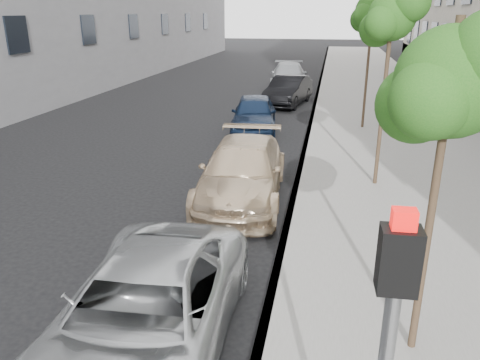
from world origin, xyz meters
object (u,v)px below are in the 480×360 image
(tree_near, at_px, (454,82))
(sedan_black, at_px, (288,91))
(suv, at_px, (242,172))
(tree_far, at_px, (373,11))
(tree_mid, at_px, (393,17))
(minivan, at_px, (145,314))
(sedan_blue, at_px, (254,114))
(sedan_rear, at_px, (289,76))

(tree_near, distance_m, sedan_black, 18.33)
(tree_near, bearing_deg, suv, 123.05)
(tree_far, bearing_deg, tree_mid, -90.00)
(minivan, distance_m, sedan_blue, 12.74)
(minivan, height_order, suv, suv)
(tree_near, bearing_deg, tree_far, 90.00)
(tree_mid, bearing_deg, sedan_blue, 127.16)
(tree_mid, xyz_separation_m, sedan_blue, (-4.17, 5.50, -3.58))
(tree_near, relative_size, sedan_black, 1.01)
(minivan, height_order, sedan_blue, sedan_blue)
(sedan_blue, bearing_deg, sedan_black, 75.32)
(tree_mid, bearing_deg, suv, -157.38)
(tree_far, relative_size, minivan, 1.06)
(tree_near, distance_m, sedan_rear, 23.59)
(minivan, distance_m, sedan_rear, 23.81)
(tree_near, xyz_separation_m, suv, (-3.33, 5.11, -2.96))
(sedan_blue, bearing_deg, tree_near, -78.01)
(tree_near, xyz_separation_m, sedan_black, (-3.41, 17.77, -2.96))
(tree_near, distance_m, suv, 6.78)
(sedan_blue, relative_size, sedan_rear, 0.80)
(tree_mid, distance_m, sedan_rear, 17.40)
(minivan, bearing_deg, tree_near, 8.77)
(tree_mid, height_order, sedan_blue, tree_mid)
(minivan, height_order, sedan_black, sedan_black)
(sedan_black, bearing_deg, tree_far, -44.45)
(suv, bearing_deg, tree_near, -60.56)
(tree_mid, relative_size, suv, 1.01)
(minivan, relative_size, suv, 0.99)
(tree_mid, distance_m, sedan_blue, 7.77)
(tree_near, relative_size, sedan_rear, 0.84)
(tree_near, height_order, suv, tree_near)
(tree_near, bearing_deg, tree_mid, 90.00)
(sedan_rear, bearing_deg, sedan_blue, -96.83)
(tree_mid, height_order, suv, tree_mid)
(sedan_rear, bearing_deg, tree_near, -85.81)
(tree_far, distance_m, suv, 9.33)
(tree_mid, distance_m, suv, 5.08)
(tree_mid, xyz_separation_m, sedan_black, (-3.41, 11.27, -3.57))
(minivan, bearing_deg, sedan_rear, 88.08)
(tree_mid, bearing_deg, sedan_black, 106.83)
(minivan, bearing_deg, tree_mid, 61.23)
(tree_far, distance_m, sedan_black, 6.94)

